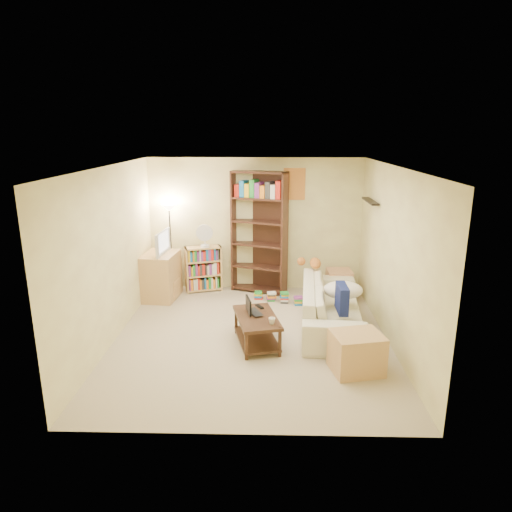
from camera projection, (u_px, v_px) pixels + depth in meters
name	position (u px, v px, depth m)	size (l,w,h in m)	color
room	(251.00, 231.00, 6.35)	(4.50, 4.54, 2.52)	#C9B596
sofa	(332.00, 305.00, 7.12)	(1.09, 2.37, 0.67)	beige
navy_pillow	(342.00, 298.00, 6.55)	(0.44, 0.13, 0.40)	navy
cream_blanket	(343.00, 290.00, 7.09)	(0.62, 0.44, 0.26)	white
tabby_cat	(313.00, 263.00, 7.88)	(0.53, 0.22, 0.18)	#C06928
coffee_table	(257.00, 326.00, 6.49)	(0.75, 1.07, 0.43)	#412A19
laptop	(258.00, 312.00, 6.56)	(0.34, 0.40, 0.03)	black
laptop_screen	(248.00, 305.00, 6.50)	(0.01, 0.32, 0.22)	white
mug	(272.00, 321.00, 6.18)	(0.13, 0.13, 0.09)	white
tv_remote	(259.00, 307.00, 6.77)	(0.05, 0.17, 0.02)	black
tv_stand	(161.00, 276.00, 8.28)	(0.56, 0.78, 0.84)	tan
television	(159.00, 242.00, 8.12)	(0.17, 0.72, 0.41)	black
tall_bookshelf	(259.00, 230.00, 8.44)	(1.08, 0.67, 2.27)	#402218
short_bookshelf	(203.00, 269.00, 8.66)	(0.72, 0.46, 0.87)	tan
desk_fan	(205.00, 235.00, 8.44)	(0.31, 0.17, 0.43)	white
floor_lamp	(170.00, 222.00, 8.44)	(0.28, 0.28, 1.67)	black
side_table	(339.00, 283.00, 8.39)	(0.44, 0.44, 0.51)	tan
end_cabinet	(357.00, 353.00, 5.77)	(0.61, 0.51, 0.51)	tan
book_stacks	(279.00, 297.00, 8.16)	(0.87, 0.39, 0.20)	red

